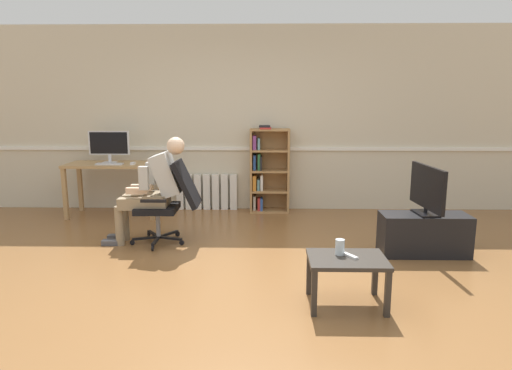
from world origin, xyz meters
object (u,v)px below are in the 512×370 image
Objects in this scene: keyboard at (110,164)px; tv_screen at (427,189)px; bookshelf at (267,171)px; person_seated at (153,188)px; imac_monitor at (109,144)px; tv_stand at (424,234)px; radiator at (207,192)px; spare_remote at (350,256)px; coffee_table at (347,265)px; office_chair at (171,199)px; computer_desk at (113,171)px; drinking_glass at (340,247)px; computer_mouse at (133,163)px.

keyboard is 4.12m from tv_screen.
bookshelf reaches higher than person_seated.
imac_monitor is 4.34m from tv_stand.
spare_remote is at bearing -63.89° from radiator.
office_chair is at bearing 137.72° from coffee_table.
spare_remote is at bearing 135.49° from tv_screen.
office_chair is 1.25× the size of tv_screen.
imac_monitor is 1.56m from radiator.
bookshelf is at bearing 5.42° from imac_monitor.
office_chair is at bearing -49.22° from computer_desk.
drinking_glass is (-1.10, -1.17, -0.25)m from tv_screen.
person_seated reaches higher than spare_remote.
tv_stand is at bearing -37.36° from radiator.
tv_stand is 1.49× the size of coffee_table.
spare_remote is at bearing -35.59° from drinking_glass.
tv_screen is (3.86, -1.45, -0.05)m from keyboard.
person_seated reaches higher than keyboard.
bookshelf reaches higher than coffee_table.
keyboard reaches higher than drinking_glass.
imac_monitor is 0.63× the size of tv_stand.
person_seated reaches higher than tv_stand.
radiator is 1.18× the size of tv_screen.
person_seated is 1.33× the size of tv_stand.
bookshelf reaches higher than radiator.
imac_monitor is at bearing -145.07° from person_seated.
imac_monitor is 0.93× the size of coffee_table.
computer_mouse is (0.32, -0.12, 0.13)m from computer_desk.
office_chair reaches higher than computer_mouse.
computer_desk is 0.39m from imac_monitor.
tv_stand is at bearing 46.92° from drinking_glass.
radiator is 3.26m from tv_stand.
drinking_glass is (2.44, -2.64, -0.30)m from computer_mouse.
computer_mouse reaches higher than spare_remote.
keyboard is 1.46m from radiator.
tv_stand is 1.19× the size of tv_screen.
computer_desk is 2.05× the size of coffee_table.
computer_desk is at bearing 159.55° from computer_mouse.
tv_stand is at bearing 90.00° from tv_screen.
drinking_glass is at bearing -45.05° from imac_monitor.
tv_screen is at bearing 82.86° from person_seated.
tv_stand is (2.59, -1.98, -0.05)m from radiator.
office_chair is 2.37m from spare_remote.
person_seated is (0.88, -1.24, 0.01)m from computer_desk.
imac_monitor is 1.66m from person_seated.
computer_mouse is 1.19m from radiator.
radiator is at bearing 17.04° from computer_desk.
person_seated reaches higher than office_chair.
office_chair is 0.79× the size of person_seated.
tv_stand is (3.54, -1.47, -0.55)m from computer_mouse.
tv_screen is at bearing 46.88° from drinking_glass.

